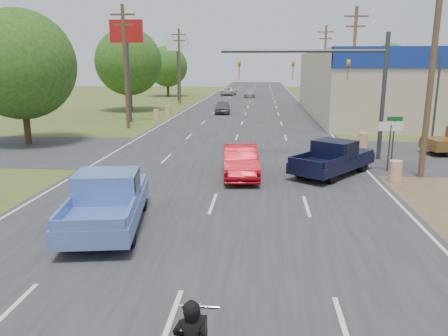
# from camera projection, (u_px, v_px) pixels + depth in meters

# --- Properties ---
(ground) EXTENTS (200.00, 200.00, 0.00)m
(ground) POSITION_uv_depth(u_px,v_px,m) (170.00, 321.00, 9.20)
(ground) COLOR #425321
(ground) RESTS_ON ground
(main_road) EXTENTS (15.00, 180.00, 0.02)m
(main_road) POSITION_uv_depth(u_px,v_px,m) (245.00, 114.00, 47.96)
(main_road) COLOR #2D2D30
(main_road) RESTS_ON ground
(cross_road) EXTENTS (120.00, 10.00, 0.02)m
(cross_road) POSITION_uv_depth(u_px,v_px,m) (231.00, 153.00, 26.64)
(cross_road) COLOR #2D2D30
(cross_road) RESTS_ON ground
(utility_pole_1) EXTENTS (2.00, 0.28, 10.00)m
(utility_pole_1) POSITION_uv_depth(u_px,v_px,m) (433.00, 64.00, 19.76)
(utility_pole_1) COLOR #4C3823
(utility_pole_1) RESTS_ON ground
(utility_pole_2) EXTENTS (2.00, 0.28, 10.00)m
(utility_pole_2) POSITION_uv_depth(u_px,v_px,m) (353.00, 64.00, 37.21)
(utility_pole_2) COLOR #4C3823
(utility_pole_2) RESTS_ON ground
(utility_pole_3) EXTENTS (2.00, 0.28, 10.00)m
(utility_pole_3) POSITION_uv_depth(u_px,v_px,m) (324.00, 64.00, 54.66)
(utility_pole_3) COLOR #4C3823
(utility_pole_3) RESTS_ON ground
(utility_pole_5) EXTENTS (2.00, 0.28, 10.00)m
(utility_pole_5) POSITION_uv_depth(u_px,v_px,m) (125.00, 64.00, 35.91)
(utility_pole_5) COLOR #4C3823
(utility_pole_5) RESTS_ON ground
(utility_pole_6) EXTENTS (2.00, 0.28, 10.00)m
(utility_pole_6) POSITION_uv_depth(u_px,v_px,m) (179.00, 64.00, 59.18)
(utility_pole_6) COLOR #4C3823
(utility_pole_6) RESTS_ON ground
(tree_0) EXTENTS (7.14, 7.14, 8.84)m
(tree_0) POSITION_uv_depth(u_px,v_px,m) (21.00, 65.00, 28.55)
(tree_0) COLOR #422D19
(tree_0) RESTS_ON ground
(tree_1) EXTENTS (7.56, 7.56, 9.36)m
(tree_1) POSITION_uv_depth(u_px,v_px,m) (128.00, 62.00, 49.76)
(tree_1) COLOR #422D19
(tree_1) RESTS_ON ground
(tree_2) EXTENTS (6.72, 6.72, 8.32)m
(tree_2) POSITION_uv_depth(u_px,v_px,m) (167.00, 67.00, 73.23)
(tree_2) COLOR #422D19
(tree_2) RESTS_ON ground
(tree_5) EXTENTS (7.98, 7.98, 9.88)m
(tree_5) POSITION_uv_depth(u_px,v_px,m) (390.00, 62.00, 97.37)
(tree_5) COLOR #422D19
(tree_5) RESTS_ON ground
(tree_6) EXTENTS (8.82, 8.82, 10.92)m
(tree_6) POSITION_uv_depth(u_px,v_px,m) (127.00, 59.00, 102.32)
(tree_6) COLOR #422D19
(tree_6) RESTS_ON ground
(barrel_0) EXTENTS (0.56, 0.56, 1.00)m
(barrel_0) POSITION_uv_depth(u_px,v_px,m) (395.00, 171.00, 20.03)
(barrel_0) COLOR orange
(barrel_0) RESTS_ON ground
(barrel_1) EXTENTS (0.56, 0.56, 1.00)m
(barrel_1) POSITION_uv_depth(u_px,v_px,m) (363.00, 140.00, 28.24)
(barrel_1) COLOR orange
(barrel_1) RESTS_ON ground
(barrel_2) EXTENTS (0.56, 0.56, 1.00)m
(barrel_2) POSITION_uv_depth(u_px,v_px,m) (156.00, 115.00, 42.76)
(barrel_2) COLOR orange
(barrel_2) RESTS_ON ground
(barrel_3) EXTENTS (0.56, 0.56, 1.00)m
(barrel_3) POSITION_uv_depth(u_px,v_px,m) (168.00, 110.00, 46.61)
(barrel_3) COLOR orange
(barrel_3) RESTS_ON ground
(pole_sign_left_near) EXTENTS (3.00, 0.35, 9.20)m
(pole_sign_left_near) POSITION_uv_depth(u_px,v_px,m) (127.00, 43.00, 39.45)
(pole_sign_left_near) COLOR #3F3F44
(pole_sign_left_near) RESTS_ON ground
(pole_sign_left_far) EXTENTS (3.00, 0.35, 9.20)m
(pole_sign_left_far) POSITION_uv_depth(u_px,v_px,m) (177.00, 51.00, 62.71)
(pole_sign_left_far) COLOR #3F3F44
(pole_sign_left_far) RESTS_ON ground
(lane_sign) EXTENTS (1.20, 0.08, 2.52)m
(lane_sign) POSITION_uv_depth(u_px,v_px,m) (390.00, 134.00, 21.63)
(lane_sign) COLOR #3F3F44
(lane_sign) RESTS_ON ground
(street_name_sign) EXTENTS (0.80, 0.08, 2.61)m
(street_name_sign) POSITION_uv_depth(u_px,v_px,m) (393.00, 136.00, 23.10)
(street_name_sign) COLOR #3F3F44
(street_name_sign) RESTS_ON ground
(signal_mast) EXTENTS (9.12, 0.40, 7.00)m
(signal_mast) POSITION_uv_depth(u_px,v_px,m) (335.00, 73.00, 24.07)
(signal_mast) COLOR #3F3F44
(signal_mast) RESTS_ON ground
(red_convertible) EXTENTS (2.03, 4.73, 1.51)m
(red_convertible) POSITION_uv_depth(u_px,v_px,m) (240.00, 162.00, 20.88)
(red_convertible) COLOR #A30711
(red_convertible) RESTS_ON ground
(blue_pickup) EXTENTS (3.04, 5.90, 1.87)m
(blue_pickup) POSITION_uv_depth(u_px,v_px,m) (108.00, 199.00, 14.47)
(blue_pickup) COLOR black
(blue_pickup) RESTS_ON ground
(navy_pickup) EXTENTS (4.68, 5.23, 1.69)m
(navy_pickup) POSITION_uv_depth(u_px,v_px,m) (334.00, 157.00, 21.36)
(navy_pickup) COLOR black
(navy_pickup) RESTS_ON ground
(distant_car_grey) EXTENTS (1.90, 4.21, 1.40)m
(distant_car_grey) POSITION_uv_depth(u_px,v_px,m) (222.00, 107.00, 48.14)
(distant_car_grey) COLOR #58585D
(distant_car_grey) RESTS_ON ground
(distant_car_silver) EXTENTS (1.91, 4.68, 1.36)m
(distant_car_silver) POSITION_uv_depth(u_px,v_px,m) (250.00, 93.00, 72.61)
(distant_car_silver) COLOR #A9A8AD
(distant_car_silver) RESTS_ON ground
(distant_car_white) EXTENTS (2.71, 5.01, 1.33)m
(distant_car_white) POSITION_uv_depth(u_px,v_px,m) (229.00, 91.00, 77.01)
(distant_car_white) COLOR silver
(distant_car_white) RESTS_ON ground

